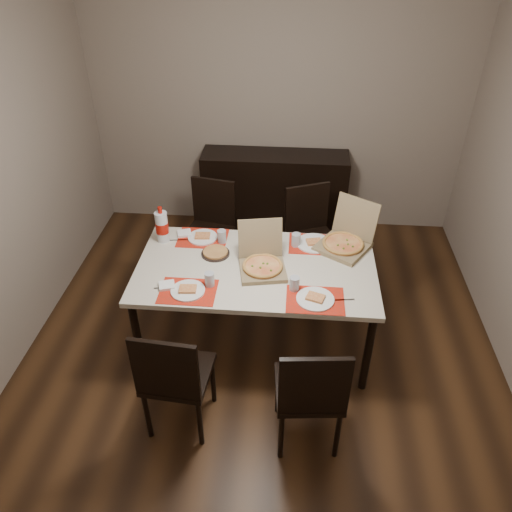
% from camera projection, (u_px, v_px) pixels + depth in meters
% --- Properties ---
extents(ground, '(3.80, 4.00, 0.02)m').
position_uv_depth(ground, '(262.00, 345.00, 4.13)').
color(ground, '#3F2513').
rests_on(ground, ground).
extents(room_walls, '(3.84, 4.02, 2.62)m').
position_uv_depth(room_walls, '(268.00, 123.00, 3.47)').
color(room_walls, gray).
rests_on(room_walls, ground).
extents(sideboard, '(1.50, 0.40, 0.90)m').
position_uv_depth(sideboard, '(274.00, 194.00, 5.31)').
color(sideboard, black).
rests_on(sideboard, ground).
extents(dining_table, '(1.80, 1.00, 0.75)m').
position_uv_depth(dining_table, '(256.00, 274.00, 3.79)').
color(dining_table, beige).
rests_on(dining_table, ground).
extents(chair_near_left, '(0.45, 0.45, 0.93)m').
position_uv_depth(chair_near_left, '(174.00, 376.00, 3.19)').
color(chair_near_left, black).
rests_on(chair_near_left, ground).
extents(chair_near_right, '(0.46, 0.46, 0.93)m').
position_uv_depth(chair_near_right, '(310.00, 392.00, 3.09)').
color(chair_near_right, black).
rests_on(chair_near_right, ground).
extents(chair_far_left, '(0.50, 0.50, 0.93)m').
position_uv_depth(chair_far_left, '(211.00, 225.00, 4.69)').
color(chair_far_left, black).
rests_on(chair_far_left, ground).
extents(chair_far_right, '(0.55, 0.55, 0.93)m').
position_uv_depth(chair_far_right, '(310.00, 231.00, 4.60)').
color(chair_far_right, black).
rests_on(chair_far_right, ground).
extents(setting_near_left, '(0.45, 0.30, 0.11)m').
position_uv_depth(setting_near_left, '(191.00, 287.00, 3.52)').
color(setting_near_left, red).
rests_on(setting_near_left, dining_table).
extents(setting_near_right, '(0.47, 0.30, 0.11)m').
position_uv_depth(setting_near_right, '(310.00, 295.00, 3.45)').
color(setting_near_right, red).
rests_on(setting_near_right, dining_table).
extents(setting_far_left, '(0.47, 0.30, 0.11)m').
position_uv_depth(setting_far_left, '(205.00, 237.00, 4.05)').
color(setting_far_left, red).
rests_on(setting_far_left, dining_table).
extents(setting_far_right, '(0.49, 0.30, 0.11)m').
position_uv_depth(setting_far_right, '(310.00, 243.00, 3.98)').
color(setting_far_right, red).
rests_on(setting_far_right, dining_table).
extents(napkin_loose, '(0.16, 0.15, 0.02)m').
position_uv_depth(napkin_loose, '(274.00, 268.00, 3.73)').
color(napkin_loose, white).
rests_on(napkin_loose, dining_table).
extents(pizza_box_center, '(0.40, 0.43, 0.34)m').
position_uv_depth(pizza_box_center, '(262.00, 263.00, 3.70)').
color(pizza_box_center, olive).
rests_on(pizza_box_center, dining_table).
extents(pizza_box_right, '(0.52, 0.53, 0.36)m').
position_uv_depth(pizza_box_right, '(345.00, 241.00, 3.93)').
color(pizza_box_right, olive).
rests_on(pizza_box_right, dining_table).
extents(faina_plate, '(0.22, 0.22, 0.03)m').
position_uv_depth(faina_plate, '(215.00, 253.00, 3.88)').
color(faina_plate, black).
rests_on(faina_plate, dining_table).
extents(dip_bowl, '(0.14, 0.14, 0.03)m').
position_uv_depth(dip_bowl, '(270.00, 250.00, 3.90)').
color(dip_bowl, white).
rests_on(dip_bowl, dining_table).
extents(soda_bottle, '(0.10, 0.10, 0.31)m').
position_uv_depth(soda_bottle, '(162.00, 227.00, 3.97)').
color(soda_bottle, silver).
rests_on(soda_bottle, dining_table).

